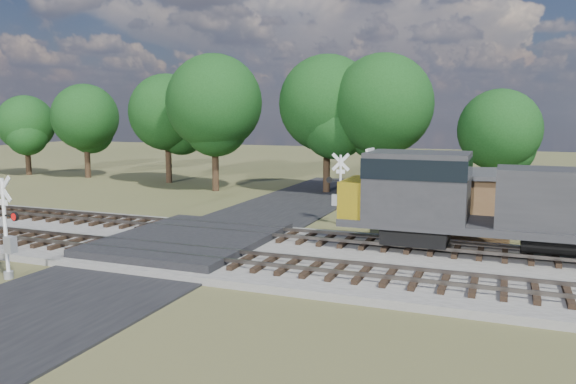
% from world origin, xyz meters
% --- Properties ---
extents(ground, '(160.00, 160.00, 0.00)m').
position_xyz_m(ground, '(0.00, 0.00, 0.00)').
color(ground, '#494D29').
rests_on(ground, ground).
extents(ballast_bed, '(140.00, 10.00, 0.30)m').
position_xyz_m(ballast_bed, '(10.00, 0.50, 0.15)').
color(ballast_bed, gray).
rests_on(ballast_bed, ground).
extents(road, '(7.00, 60.00, 0.08)m').
position_xyz_m(road, '(0.00, 0.00, 0.04)').
color(road, black).
rests_on(road, ground).
extents(crossing_panel, '(7.00, 9.00, 0.62)m').
position_xyz_m(crossing_panel, '(0.00, 0.50, 0.32)').
color(crossing_panel, '#262628').
rests_on(crossing_panel, ground).
extents(track_near, '(140.00, 2.60, 0.33)m').
position_xyz_m(track_near, '(3.12, -2.00, 0.41)').
color(track_near, black).
rests_on(track_near, ballast_bed).
extents(track_far, '(140.00, 2.60, 0.33)m').
position_xyz_m(track_far, '(3.12, 3.00, 0.41)').
color(track_far, black).
rests_on(track_far, ballast_bed).
extents(crossing_signal_near, '(1.63, 0.40, 4.06)m').
position_xyz_m(crossing_signal_near, '(-3.90, -6.45, 1.69)').
color(crossing_signal_near, silver).
rests_on(crossing_signal_near, ground).
extents(crossing_signal_far, '(1.67, 0.37, 4.13)m').
position_xyz_m(crossing_signal_far, '(4.96, 8.66, 1.72)').
color(crossing_signal_far, silver).
rests_on(crossing_signal_far, ground).
extents(equipment_shed, '(5.93, 5.93, 3.36)m').
position_xyz_m(equipment_shed, '(11.52, 8.30, 1.70)').
color(equipment_shed, '#4D3521').
rests_on(equipment_shed, ground).
extents(treeline, '(85.50, 11.44, 11.92)m').
position_xyz_m(treeline, '(12.03, 20.52, 6.94)').
color(treeline, black).
rests_on(treeline, ground).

